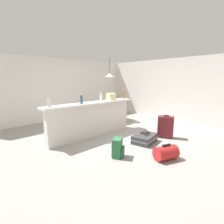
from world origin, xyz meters
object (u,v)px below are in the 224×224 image
object	(u,v)px
bottle_blue	(81,100)
grocery_bag	(111,97)
dining_table	(111,105)
book_stack	(145,133)
suitcase_flat_charcoal	(145,138)
suitcase_upright_maroon	(166,126)
pendant_lamp	(110,75)
backpack_green	(118,148)
dining_chair_near_partition	(119,110)
bottle_white	(49,103)
duffel_bag_red	(166,153)
bottle_amber	(123,95)
bottle_clear	(101,97)

from	to	relation	value
bottle_blue	grocery_bag	size ratio (longest dim) A/B	0.92
dining_table	book_stack	bearing A→B (deg)	-112.94
grocery_bag	suitcase_flat_charcoal	distance (m)	1.72
grocery_bag	suitcase_upright_maroon	world-z (taller)	grocery_bag
dining_table	pendant_lamp	xyz separation A→B (m)	(-0.05, 0.02, 1.18)
suitcase_upright_maroon	backpack_green	distance (m)	1.91
dining_chair_near_partition	suitcase_flat_charcoal	xyz separation A→B (m)	(-0.99, -1.95, -0.41)
bottle_white	book_stack	world-z (taller)	bottle_white
dining_table	duffel_bag_red	xyz separation A→B (m)	(-1.56, -3.38, -0.50)
bottle_amber	pendant_lamp	size ratio (longest dim) A/B	0.38
dining_table	duffel_bag_red	size ratio (longest dim) A/B	1.98
grocery_bag	suitcase_flat_charcoal	bearing A→B (deg)	-92.75
duffel_bag_red	backpack_green	world-z (taller)	backpack_green
bottle_white	suitcase_flat_charcoal	bearing A→B (deg)	-34.02
dining_table	suitcase_upright_maroon	bearing A→B (deg)	-96.53
bottle_blue	bottle_clear	world-z (taller)	bottle_clear
dining_chair_near_partition	suitcase_flat_charcoal	size ratio (longest dim) A/B	1.06
bottle_amber	dining_chair_near_partition	world-z (taller)	bottle_amber
dining_chair_near_partition	suitcase_flat_charcoal	distance (m)	2.23
pendant_lamp	backpack_green	size ratio (longest dim) A/B	1.87
bottle_clear	pendant_lamp	xyz separation A→B (m)	(1.33, 1.05, 0.68)
dining_table	suitcase_upright_maroon	distance (m)	2.69
grocery_bag	backpack_green	distance (m)	2.14
bottle_clear	dining_chair_near_partition	bearing A→B (deg)	21.25
bottle_blue	bottle_clear	distance (m)	0.82
bottle_blue	bottle_white	bearing A→B (deg)	176.69
dining_chair_near_partition	bottle_blue	bearing A→B (deg)	-162.59
bottle_clear	backpack_green	xyz separation A→B (m)	(-0.83, -1.56, -0.94)
bottle_white	grocery_bag	size ratio (longest dim) A/B	0.78
bottle_clear	bottle_amber	size ratio (longest dim) A/B	0.86
dining_table	book_stack	xyz separation A→B (m)	(-1.05, -2.47, -0.39)
bottle_amber	book_stack	distance (m)	1.67
dining_chair_near_partition	bottle_amber	bearing A→B (deg)	-124.41
grocery_bag	dining_table	xyz separation A→B (m)	(1.00, 1.09, -0.48)
bottle_blue	bottle_amber	xyz separation A→B (m)	(1.66, 0.01, 0.03)
dining_chair_near_partition	duffel_bag_red	bearing A→B (deg)	-117.49
grocery_bag	suitcase_flat_charcoal	xyz separation A→B (m)	(-0.07, -1.39, -1.02)
grocery_bag	bottle_blue	bearing A→B (deg)	-175.33
dining_chair_near_partition	backpack_green	bearing A→B (deg)	-135.91
grocery_bag	suitcase_upright_maroon	size ratio (longest dim) A/B	0.39
dining_table	pendant_lamp	world-z (taller)	pendant_lamp
bottle_clear	duffel_bag_red	world-z (taller)	bottle_clear
suitcase_flat_charcoal	book_stack	bearing A→B (deg)	10.57
suitcase_flat_charcoal	suitcase_upright_maroon	world-z (taller)	suitcase_upright_maroon
bottle_blue	duffel_bag_red	size ratio (longest dim) A/B	0.43
bottle_amber	suitcase_upright_maroon	xyz separation A→B (m)	(0.22, -1.48, -0.84)
backpack_green	bottle_white	bearing A→B (deg)	120.06
backpack_green	book_stack	bearing A→B (deg)	5.96
bottle_clear	duffel_bag_red	distance (m)	2.56
bottle_amber	backpack_green	world-z (taller)	bottle_amber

